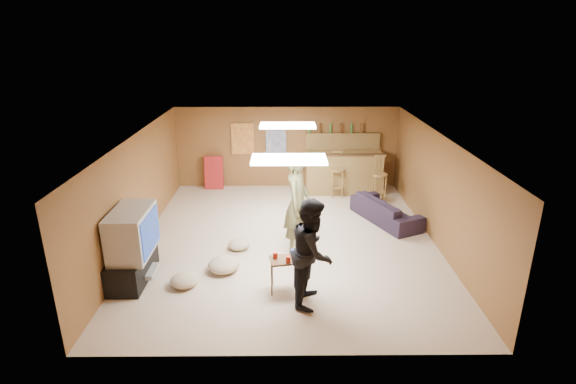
{
  "coord_description": "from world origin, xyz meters",
  "views": [
    {
      "loc": [
        -0.07,
        -8.42,
        4.11
      ],
      "look_at": [
        0.0,
        0.2,
        1.0
      ],
      "focal_mm": 28.0,
      "sensor_mm": 36.0,
      "label": 1
    }
  ],
  "objects_px": {
    "bar_counter": "(344,173)",
    "sofa": "(386,210)",
    "tray_table": "(284,275)",
    "tv_body": "(132,232)",
    "person_black": "(312,252)",
    "person_olive": "(297,204)"
  },
  "relations": [
    {
      "from": "sofa",
      "to": "tray_table",
      "type": "height_order",
      "value": "tray_table"
    },
    {
      "from": "bar_counter",
      "to": "sofa",
      "type": "relative_size",
      "value": 1.08
    },
    {
      "from": "tv_body",
      "to": "tray_table",
      "type": "height_order",
      "value": "tv_body"
    },
    {
      "from": "person_olive",
      "to": "tray_table",
      "type": "relative_size",
      "value": 3.39
    },
    {
      "from": "person_olive",
      "to": "tray_table",
      "type": "height_order",
      "value": "person_olive"
    },
    {
      "from": "person_olive",
      "to": "tv_body",
      "type": "bearing_deg",
      "value": 125.57
    },
    {
      "from": "tray_table",
      "to": "tv_body",
      "type": "bearing_deg",
      "value": 171.24
    },
    {
      "from": "bar_counter",
      "to": "person_black",
      "type": "xyz_separation_m",
      "value": [
        -1.14,
        -5.14,
        0.32
      ]
    },
    {
      "from": "person_black",
      "to": "tray_table",
      "type": "height_order",
      "value": "person_black"
    },
    {
      "from": "person_black",
      "to": "sofa",
      "type": "distance_m",
      "value": 3.75
    },
    {
      "from": "tv_body",
      "to": "person_black",
      "type": "xyz_separation_m",
      "value": [
        3.01,
        -0.69,
        -0.03
      ]
    },
    {
      "from": "bar_counter",
      "to": "person_black",
      "type": "relative_size",
      "value": 1.15
    },
    {
      "from": "person_olive",
      "to": "sofa",
      "type": "relative_size",
      "value": 1.07
    },
    {
      "from": "tv_body",
      "to": "person_olive",
      "type": "relative_size",
      "value": 0.55
    },
    {
      "from": "sofa",
      "to": "tray_table",
      "type": "bearing_deg",
      "value": 116.45
    },
    {
      "from": "sofa",
      "to": "tray_table",
      "type": "distance_m",
      "value": 3.71
    },
    {
      "from": "bar_counter",
      "to": "tray_table",
      "type": "xyz_separation_m",
      "value": [
        -1.58,
        -4.85,
        -0.26
      ]
    },
    {
      "from": "person_olive",
      "to": "bar_counter",
      "type": "bearing_deg",
      "value": -5.69
    },
    {
      "from": "bar_counter",
      "to": "tray_table",
      "type": "distance_m",
      "value": 5.1
    },
    {
      "from": "person_olive",
      "to": "person_black",
      "type": "distance_m",
      "value": 1.73
    },
    {
      "from": "bar_counter",
      "to": "tv_body",
      "type": "bearing_deg",
      "value": -133.0
    },
    {
      "from": "tray_table",
      "to": "bar_counter",
      "type": "bearing_deg",
      "value": 71.9
    }
  ]
}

